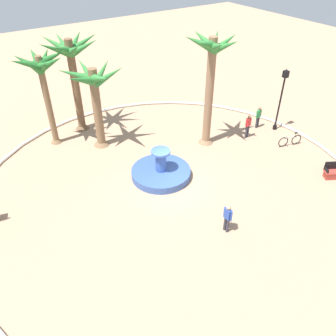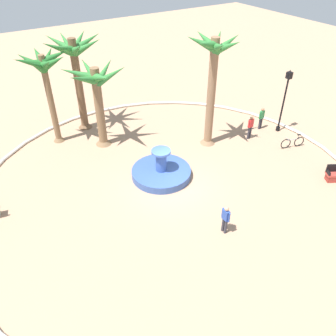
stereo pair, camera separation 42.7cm
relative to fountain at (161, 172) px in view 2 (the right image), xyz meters
The scene contains 12 objects.
ground_plane 1.05m from the fountain, behind, with size 80.00×80.00×0.00m, color tan.
plaza_curb 1.03m from the fountain, behind, with size 21.85×21.85×0.20m, color silver.
fountain is the anchor object (origin of this frame).
palm_tree_near_fountain 9.44m from the fountain, 11.71° to the left, with size 4.00×4.07×6.61m.
palm_tree_by_curb 6.87m from the fountain, 71.57° to the right, with size 3.43×3.42×7.26m.
palm_tree_mid_plaza 6.46m from the fountain, 15.76° to the left, with size 4.09×3.82×5.52m.
palm_tree_far_side 9.35m from the fountain, 28.41° to the left, with size 3.32×3.34×6.17m.
lamppost 10.22m from the fountain, 88.80° to the right, with size 0.32×0.32×4.49m.
bicycle_red_frame 9.24m from the fountain, 101.78° to the right, with size 0.62×1.66×0.94m.
person_cyclist_helmet 9.14m from the fountain, 82.97° to the right, with size 0.24×0.53×1.63m.
person_cyclist_photo 5.50m from the fountain, behind, with size 0.53×0.22×1.61m.
person_pedestrian_stroll 7.45m from the fountain, 86.16° to the right, with size 0.22×0.53×1.70m.
Camera 2 is at (-12.90, 8.26, 12.23)m, focal length 36.49 mm.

